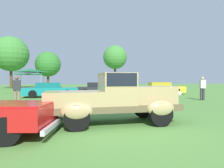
% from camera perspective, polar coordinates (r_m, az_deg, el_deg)
% --- Properties ---
extents(ground_plane, '(120.00, 120.00, 0.00)m').
position_cam_1_polar(ground_plane, '(6.35, 3.03, -12.20)').
color(ground_plane, '#568C3D').
extents(feature_pickup_truck, '(4.48, 1.83, 1.70)m').
position_cam_1_polar(feature_pickup_truck, '(6.71, 0.60, -3.96)').
color(feature_pickup_truck, brown).
rests_on(feature_pickup_truck, ground_plane).
extents(show_car_teal, '(4.55, 1.87, 1.22)m').
position_cam_1_polar(show_car_teal, '(17.77, -17.31, -1.65)').
color(show_car_teal, teal).
rests_on(show_car_teal, ground_plane).
extents(show_car_charcoal, '(4.81, 2.58, 1.22)m').
position_cam_1_polar(show_car_charcoal, '(19.00, -3.43, -1.41)').
color(show_car_charcoal, '#28282D').
rests_on(show_car_charcoal, ground_plane).
extents(show_car_yellow, '(4.71, 2.31, 1.22)m').
position_cam_1_polar(show_car_yellow, '(20.80, 13.78, -1.21)').
color(show_car_yellow, yellow).
rests_on(show_car_yellow, ground_plane).
extents(spectator_between_cars, '(0.41, 0.26, 1.69)m').
position_cam_1_polar(spectator_between_cars, '(15.70, 24.44, -0.93)').
color(spectator_between_cars, '#383838').
rests_on(spectator_between_cars, ground_plane).
extents(spectator_far_side, '(0.43, 0.30, 1.69)m').
position_cam_1_polar(spectator_far_side, '(12.70, -25.56, -1.42)').
color(spectator_far_side, '#7F7056').
rests_on(spectator_far_side, ground_plane).
extents(canopy_tent_left_field, '(2.81, 2.81, 2.71)m').
position_cam_1_polar(canopy_tent_left_field, '(24.26, -22.31, 3.38)').
color(canopy_tent_left_field, '#B7B7BC').
rests_on(canopy_tent_left_field, ground_plane).
extents(treeline_mid_left, '(5.91, 5.91, 8.82)m').
position_cam_1_polar(treeline_mid_left, '(38.17, -26.95, 7.67)').
color(treeline_mid_left, brown).
rests_on(treeline_mid_left, ground_plane).
extents(treeline_center, '(4.66, 4.66, 6.71)m').
position_cam_1_polar(treeline_center, '(39.12, -17.84, 5.40)').
color(treeline_center, brown).
rests_on(treeline_center, ground_plane).
extents(treeline_mid_right, '(4.69, 4.69, 8.28)m').
position_cam_1_polar(treeline_mid_right, '(39.70, 0.87, 7.64)').
color(treeline_mid_right, brown).
rests_on(treeline_mid_right, ground_plane).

